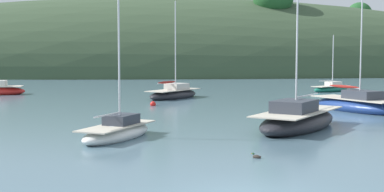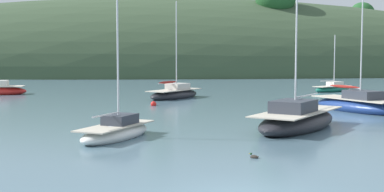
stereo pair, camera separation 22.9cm
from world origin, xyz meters
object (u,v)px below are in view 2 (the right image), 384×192
sailboat_grey_yawl (297,120)px  sailboat_cream_ketch (357,105)px  duck_lone_left (254,157)px  sailboat_red_portside (116,131)px  sailboat_white_near (175,94)px  sailboat_navy_dinghy (333,89)px  mooring_buoy_channel (154,104)px

sailboat_grey_yawl → sailboat_cream_ketch: sailboat_grey_yawl is taller
duck_lone_left → sailboat_red_portside: bearing=137.6°
sailboat_white_near → duck_lone_left: bearing=-85.7°
sailboat_cream_ketch → sailboat_white_near: sailboat_cream_ketch is taller
sailboat_grey_yawl → sailboat_navy_dinghy: 28.63m
mooring_buoy_channel → duck_lone_left: mooring_buoy_channel is taller
sailboat_navy_dinghy → duck_lone_left: (-14.59, -34.03, -0.26)m
sailboat_white_near → sailboat_navy_dinghy: bearing=22.9°
mooring_buoy_channel → duck_lone_left: size_ratio=1.42×
sailboat_red_portside → duck_lone_left: (5.61, -5.12, -0.28)m
sailboat_grey_yawl → sailboat_cream_ketch: 10.41m
sailboat_red_portside → sailboat_cream_ketch: bearing=34.1°
mooring_buoy_channel → duck_lone_left: (3.89, -20.48, -0.07)m
sailboat_grey_yawl → sailboat_cream_ketch: (6.38, 8.22, -0.03)m
sailboat_cream_ketch → sailboat_white_near: size_ratio=1.14×
sailboat_navy_dinghy → sailboat_white_near: sailboat_white_near is taller
sailboat_grey_yawl → sailboat_white_near: bearing=106.5°
sailboat_red_portside → mooring_buoy_channel: sailboat_red_portside is taller
sailboat_white_near → sailboat_red_portside: bearing=-99.3°
sailboat_grey_yawl → duck_lone_left: size_ratio=28.19×
sailboat_white_near → duck_lone_left: sailboat_white_near is taller
sailboat_grey_yawl → sailboat_white_near: 20.29m
sailboat_grey_yawl → sailboat_red_portside: sailboat_grey_yawl is taller
sailboat_white_near → mooring_buoy_channel: (-1.85, -6.52, -0.27)m
sailboat_cream_ketch → sailboat_navy_dinghy: sailboat_cream_ketch is taller
sailboat_white_near → sailboat_grey_yawl: bearing=-73.5°
sailboat_navy_dinghy → sailboat_white_near: bearing=-157.1°
sailboat_cream_ketch → sailboat_red_portside: size_ratio=1.46×
sailboat_cream_ketch → mooring_buoy_channel: (-14.00, 4.71, -0.32)m
sailboat_grey_yawl → sailboat_navy_dinghy: (10.87, 26.49, -0.16)m
sailboat_grey_yawl → duck_lone_left: (-3.72, -7.54, -0.41)m
sailboat_red_portside → sailboat_navy_dinghy: bearing=55.0°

